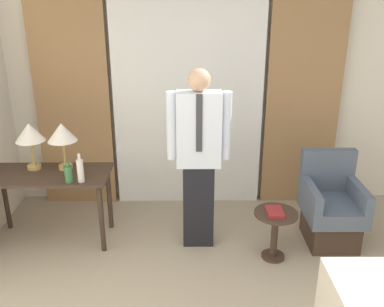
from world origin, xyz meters
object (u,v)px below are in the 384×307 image
object	(u,v)px
table_lamp_left	(30,134)
person	(199,154)
table_lamp_right	(62,134)
desk	(48,184)
armchair	(331,210)
bottle_near_edge	(69,174)
side_table	(275,227)
bottle_by_lamp	(81,170)
book	(275,212)

from	to	relation	value
table_lamp_left	person	bearing A→B (deg)	-7.39
table_lamp_right	table_lamp_left	bearing A→B (deg)	180.00
desk	person	size ratio (longest dim) A/B	0.69
desk	armchair	world-z (taller)	armchair
desk	bottle_near_edge	size ratio (longest dim) A/B	6.00
side_table	desk	bearing A→B (deg)	170.86
person	bottle_near_edge	bearing A→B (deg)	-174.83
person	side_table	bearing A→B (deg)	-19.97
table_lamp_left	side_table	size ratio (longest dim) A/B	0.97
bottle_by_lamp	armchair	world-z (taller)	bottle_by_lamp
table_lamp_right	side_table	world-z (taller)	table_lamp_right
book	table_lamp_right	bearing A→B (deg)	166.47
person	book	bearing A→B (deg)	-21.48
side_table	book	world-z (taller)	book
person	side_table	world-z (taller)	person
desk	bottle_by_lamp	xyz separation A→B (m)	(0.38, -0.19, 0.22)
bottle_near_edge	book	size ratio (longest dim) A/B	0.93
bottle_by_lamp	person	world-z (taller)	person
armchair	desk	bearing A→B (deg)	179.20
armchair	book	bearing A→B (deg)	-152.69
bottle_by_lamp	side_table	world-z (taller)	bottle_by_lamp
person	side_table	distance (m)	0.99
bottle_near_edge	bottle_by_lamp	bearing A→B (deg)	5.58
bottle_near_edge	person	world-z (taller)	person
table_lamp_right	bottle_by_lamp	bearing A→B (deg)	-53.75
bottle_near_edge	side_table	distance (m)	1.99
table_lamp_left	bottle_by_lamp	size ratio (longest dim) A/B	1.71
bottle_near_edge	armchair	bearing A→B (deg)	3.68
bottle_near_edge	book	xyz separation A→B (m)	(1.90, -0.16, -0.32)
table_lamp_right	bottle_near_edge	bearing A→B (deg)	-69.83
desk	bottle_by_lamp	size ratio (longest dim) A/B	4.39
armchair	side_table	size ratio (longest dim) A/B	1.85
table_lamp_left	book	size ratio (longest dim) A/B	2.17
table_lamp_left	person	xyz separation A→B (m)	(1.64, -0.21, -0.13)
desk	bottle_by_lamp	world-z (taller)	bottle_by_lamp
table_lamp_left	person	world-z (taller)	person
desk	table_lamp_right	world-z (taller)	table_lamp_right
armchair	book	size ratio (longest dim) A/B	4.13
table_lamp_left	book	xyz separation A→B (m)	(2.33, -0.49, -0.60)
desk	armchair	distance (m)	2.83
table_lamp_right	side_table	bearing A→B (deg)	-13.03
bottle_by_lamp	side_table	bearing A→B (deg)	-5.07
desk	bottle_near_edge	distance (m)	0.39
bottle_near_edge	person	size ratio (longest dim) A/B	0.11
table_lamp_right	armchair	xyz separation A→B (m)	(2.66, -0.16, -0.76)
person	bottle_by_lamp	bearing A→B (deg)	-174.87
desk	book	distance (m)	2.21
table_lamp_left	side_table	xyz separation A→B (m)	(2.35, -0.47, -0.77)
bottle_near_edge	armchair	distance (m)	2.59
bottle_near_edge	table_lamp_right	bearing A→B (deg)	110.17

